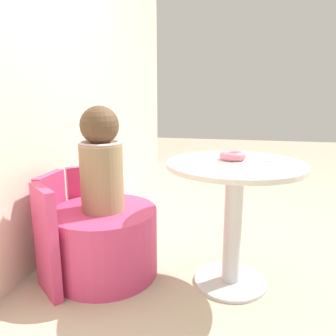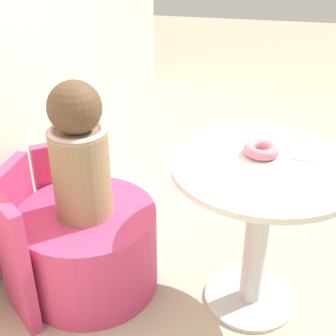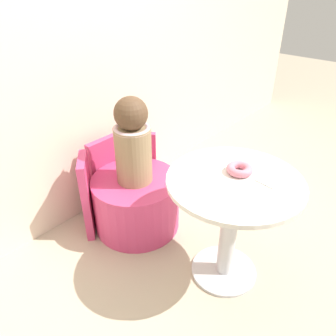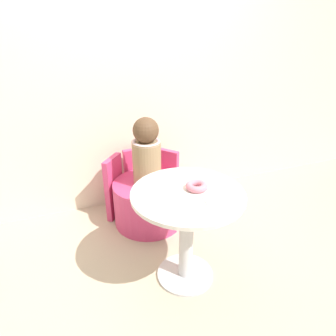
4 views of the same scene
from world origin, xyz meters
name	(u,v)px [view 1 (image 1 of 4)]	position (x,y,z in m)	size (l,w,h in m)	color
ground_plane	(222,286)	(0.00, 0.00, 0.00)	(12.00, 12.00, 0.00)	#B7A88E
back_wall	(18,61)	(0.00, 1.13, 1.20)	(6.00, 0.06, 2.40)	beige
round_table	(234,198)	(0.04, -0.04, 0.49)	(0.71, 0.71, 0.68)	silver
tub_chair	(105,242)	(0.00, 0.68, 0.20)	(0.60, 0.60, 0.39)	#D13D70
booth_backrest	(64,223)	(0.00, 0.92, 0.29)	(0.70, 0.26, 0.58)	#D13D70
child_figure	(101,161)	(0.00, 0.68, 0.67)	(0.24, 0.24, 0.58)	#937A56
donut	(233,156)	(0.11, -0.03, 0.71)	(0.14, 0.14, 0.04)	pink
paper_napkin	(262,159)	(0.15, -0.18, 0.69)	(0.12, 0.12, 0.01)	white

